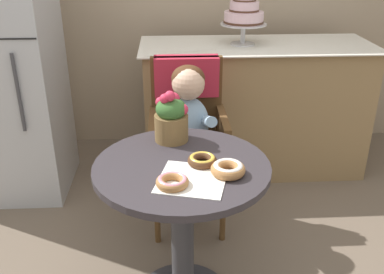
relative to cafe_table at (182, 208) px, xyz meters
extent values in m
cylinder|color=#332D33|center=(0.00, 0.00, 0.20)|extent=(0.72, 0.72, 0.03)
cylinder|color=#333338|center=(0.00, 0.00, -0.16)|extent=(0.10, 0.10, 0.69)
cube|color=brown|center=(0.06, 0.61, -0.04)|extent=(0.42, 0.42, 0.04)
cube|color=brown|center=(0.06, 0.80, 0.22)|extent=(0.40, 0.04, 0.46)
cube|color=brown|center=(-0.13, 0.61, 0.08)|extent=(0.04, 0.38, 0.18)
cube|color=brown|center=(0.25, 0.61, 0.08)|extent=(0.04, 0.38, 0.18)
cube|color=#B22338|center=(0.06, 0.80, 0.34)|extent=(0.36, 0.11, 0.22)
cylinder|color=brown|center=(-0.12, 0.43, -0.28)|extent=(0.03, 0.03, 0.45)
cylinder|color=brown|center=(0.24, 0.43, -0.28)|extent=(0.03, 0.03, 0.45)
cylinder|color=brown|center=(-0.12, 0.79, -0.28)|extent=(0.03, 0.03, 0.45)
cylinder|color=brown|center=(0.24, 0.79, -0.28)|extent=(0.03, 0.03, 0.45)
ellipsoid|color=#8CADCC|center=(0.06, 0.59, 0.14)|extent=(0.22, 0.16, 0.30)
sphere|color=#E0B293|center=(0.06, 0.58, 0.36)|extent=(0.17, 0.17, 0.17)
ellipsoid|color=#4C2D19|center=(0.06, 0.60, 0.38)|extent=(0.17, 0.17, 0.14)
cylinder|color=#8CADCC|center=(-0.04, 0.50, 0.19)|extent=(0.08, 0.23, 0.13)
sphere|color=#E0B293|center=(-0.03, 0.43, 0.12)|extent=(0.06, 0.06, 0.06)
cylinder|color=#8CADCC|center=(0.15, 0.50, 0.19)|extent=(0.08, 0.23, 0.13)
sphere|color=#E0B293|center=(0.14, 0.43, 0.12)|extent=(0.06, 0.06, 0.06)
cylinder|color=#3F4760|center=(0.00, 0.51, 0.03)|extent=(0.09, 0.22, 0.09)
cylinder|color=#3F4760|center=(0.00, 0.40, -0.14)|extent=(0.08, 0.08, 0.26)
cylinder|color=#3F4760|center=(0.11, 0.51, 0.03)|extent=(0.09, 0.22, 0.09)
cylinder|color=#3F4760|center=(0.11, 0.40, -0.14)|extent=(0.08, 0.08, 0.26)
cube|color=white|center=(0.04, -0.13, 0.21)|extent=(0.30, 0.31, 0.00)
torus|color=#4C2D19|center=(0.08, -0.01, 0.23)|extent=(0.12, 0.12, 0.03)
torus|color=gold|center=(0.08, -0.01, 0.24)|extent=(0.10, 0.10, 0.02)
torus|color=#AD7542|center=(-0.04, -0.17, 0.23)|extent=(0.12, 0.12, 0.03)
torus|color=pink|center=(-0.04, -0.17, 0.24)|extent=(0.11, 0.11, 0.02)
torus|color=#AD7542|center=(0.17, -0.09, 0.23)|extent=(0.13, 0.13, 0.04)
torus|color=white|center=(0.17, -0.09, 0.25)|extent=(0.12, 0.12, 0.02)
cylinder|color=brown|center=(-0.04, 0.23, 0.27)|extent=(0.15, 0.15, 0.12)
ellipsoid|color=#38662D|center=(-0.04, 0.23, 0.36)|extent=(0.14, 0.14, 0.10)
sphere|color=#D82D4C|center=(0.01, 0.22, 0.36)|extent=(0.05, 0.05, 0.05)
sphere|color=#D82D4C|center=(-0.03, 0.25, 0.40)|extent=(0.06, 0.06, 0.06)
sphere|color=#D82D4C|center=(-0.05, 0.25, 0.40)|extent=(0.05, 0.05, 0.05)
sphere|color=#D82D4C|center=(-0.08, 0.26, 0.38)|extent=(0.04, 0.04, 0.04)
sphere|color=#D82D4C|center=(-0.06, 0.21, 0.42)|extent=(0.04, 0.04, 0.04)
sphere|color=#D82D4C|center=(-0.04, 0.21, 0.43)|extent=(0.05, 0.05, 0.05)
sphere|color=#D82D4C|center=(-0.02, 0.20, 0.37)|extent=(0.06, 0.06, 0.06)
cube|color=#93754C|center=(0.55, 1.30, -0.06)|extent=(1.50, 0.56, 0.90)
cube|color=white|center=(0.55, 1.30, 0.39)|extent=(1.56, 0.62, 0.01)
cylinder|color=silver|center=(0.45, 1.30, 0.40)|extent=(0.16, 0.16, 0.01)
cylinder|color=silver|center=(0.45, 1.30, 0.46)|extent=(0.03, 0.03, 0.12)
cylinder|color=silver|center=(0.45, 1.30, 0.53)|extent=(0.30, 0.30, 0.01)
cylinder|color=silver|center=(0.45, 1.30, 0.57)|extent=(0.26, 0.25, 0.08)
cylinder|color=#4C2D1E|center=(0.45, 1.30, 0.54)|extent=(0.26, 0.26, 0.01)
cylinder|color=silver|center=(0.45, 1.30, 0.64)|extent=(0.19, 0.19, 0.06)
cylinder|color=#4C2D1E|center=(0.45, 1.30, 0.61)|extent=(0.19, 0.19, 0.01)
cylinder|color=#4C2D1E|center=(0.45, 1.30, 0.68)|extent=(0.15, 0.15, 0.01)
cube|color=#B7BABF|center=(-1.05, 1.10, 0.34)|extent=(0.64, 0.60, 1.70)
cylinder|color=#3F3F44|center=(-0.87, 0.79, 0.26)|extent=(0.02, 0.02, 0.45)
camera|label=1|loc=(-0.05, -1.55, 1.05)|focal=40.92mm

